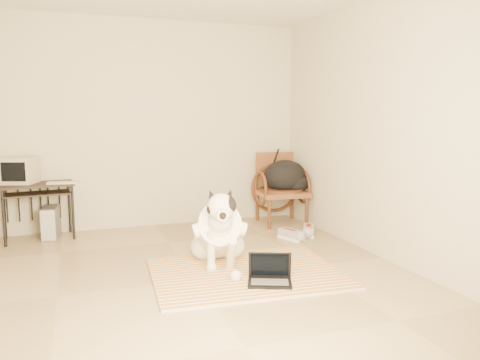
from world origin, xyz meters
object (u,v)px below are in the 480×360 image
rattan_chair (280,188)px  computer_desk (37,191)px  laptop (270,275)px  pc_tower (51,222)px  backpack (287,177)px  crt_monitor (20,170)px  dog (219,232)px

rattan_chair → computer_desk: bearing=176.9°
laptop → pc_tower: bearing=128.5°
pc_tower → backpack: (3.01, -0.28, 0.45)m
computer_desk → pc_tower: computer_desk is taller
computer_desk → crt_monitor: bearing=155.6°
dog → computer_desk: 2.41m
crt_monitor → pc_tower: 0.71m
pc_tower → rattan_chair: rattan_chair is taller
backpack → computer_desk: bearing=175.7°
crt_monitor → backpack: bearing=-5.5°
dog → backpack: 2.00m
backpack → rattan_chair: bearing=131.1°
dog → laptop: (0.26, -0.67, -0.25)m
computer_desk → pc_tower: 0.41m
dog → laptop: size_ratio=2.55×
computer_desk → rattan_chair: bearing=-3.1°
laptop → crt_monitor: 3.33m
pc_tower → computer_desk: bearing=-160.7°
computer_desk → laptop: bearing=-49.1°
backpack → laptop: bearing=-118.6°
dog → pc_tower: 2.35m
computer_desk → crt_monitor: (-0.18, 0.08, 0.25)m
laptop → computer_desk: bearing=130.9°
laptop → backpack: 2.43m
crt_monitor → pc_tower: size_ratio=1.03×
crt_monitor → dog: bearing=-41.8°
dog → pc_tower: dog is taller
dog → crt_monitor: (-1.93, 1.73, 0.50)m
crt_monitor → computer_desk: bearing=-24.4°
laptop → computer_desk: computer_desk is taller
laptop → pc_tower: pc_tower is taller
computer_desk → pc_tower: (0.13, 0.04, -0.39)m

